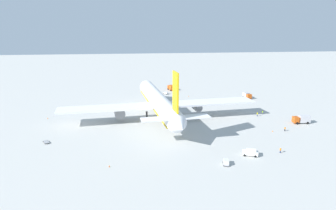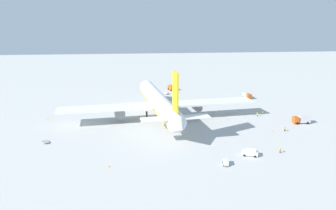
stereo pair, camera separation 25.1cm
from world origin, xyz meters
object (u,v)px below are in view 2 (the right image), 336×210
Objects in this scene: ground_worker_3 at (280,150)px; service_truck_1 at (302,119)px; ground_worker_2 at (285,129)px; traffic_cone_0 at (48,118)px; baggage_cart_0 at (226,162)px; baggage_cart_1 at (166,93)px; service_truck_0 at (247,95)px; traffic_cone_1 at (109,166)px; airliner at (159,102)px; ground_worker_0 at (257,114)px; traffic_cone_3 at (273,131)px; service_van at (250,152)px; service_truck_2 at (171,87)px; ground_worker_1 at (263,112)px; traffic_cone_2 at (189,96)px; baggage_cart_2 at (46,142)px.

service_truck_1 is at bearing -40.23° from ground_worker_3.
traffic_cone_0 is (26.35, 87.36, -0.54)m from ground_worker_2.
baggage_cart_1 is (89.09, 5.28, -0.11)m from baggage_cart_0.
baggage_cart_0 is (-73.93, 34.96, -0.74)m from service_truck_0.
ground_worker_2 is (-7.66, 10.78, -0.88)m from service_truck_1.
ground_worker_3 is at bearing -86.57° from traffic_cone_1.
airliner is 48.79× the size of ground_worker_2.
airliner is 142.41× the size of traffic_cone_1.
traffic_cone_3 is (-18.98, 2.46, -0.64)m from ground_worker_0.
service_truck_1 is at bearing -49.86° from service_van.
ground_worker_2 reaches higher than traffic_cone_3.
baggage_cart_0 is at bearing -179.47° from service_truck_2.
ground_worker_1 is 88.71m from traffic_cone_0.
service_truck_1 is 76.64m from traffic_cone_1.
ground_worker_2 is at bearing 173.47° from service_truck_0.
traffic_cone_3 is at bearing 172.62° from ground_worker_0.
service_truck_2 is at bearing 20.50° from traffic_cone_2.
traffic_cone_1 is (-86.43, 25.86, -0.43)m from baggage_cart_1.
traffic_cone_2 is (36.90, -19.52, -6.55)m from airliner.
baggage_cart_0 reaches higher than baggage_cart_2.
ground_worker_3 is (-68.30, 16.64, -0.73)m from service_truck_0.
baggage_cart_2 is at bearing 76.16° from ground_worker_3.
baggage_cart_0 is (-99.24, -0.91, -0.83)m from service_truck_2.
traffic_cone_2 is (7.49, 29.21, -1.28)m from service_truck_0.
traffic_cone_3 is (20.77, -55.68, 0.00)m from traffic_cone_1.
traffic_cone_2 is (78.76, -36.89, 0.00)m from traffic_cone_1.
traffic_cone_1 is (2.66, 31.14, -0.54)m from baggage_cart_0.
service_truck_1 is 4.06× the size of ground_worker_2.
traffic_cone_0 is (26.94, 6.09, 0.01)m from baggage_cart_2.
service_truck_1 is (-13.30, -53.73, -5.14)m from airliner.
baggage_cart_0 is at bearing 175.96° from traffic_cone_2.
baggage_cart_0 reaches higher than traffic_cone_2.
service_truck_0 is 3.59× the size of ground_worker_2.
service_truck_0 is at bearing -59.65° from baggage_cart_2.
traffic_cone_2 is at bearing 75.61° from service_truck_0.
service_truck_2 reaches higher than ground_worker_2.
service_truck_1 is 3.65× the size of ground_worker_0.
traffic_cone_3 is (-75.82, -25.45, -1.37)m from service_truck_2.
ground_worker_1 is 22.26m from traffic_cone_3.
baggage_cart_0 reaches higher than traffic_cone_3.
airliner reaches higher than baggage_cart_0.
ground_worker_2 is 63.85m from traffic_cone_1.
ground_worker_0 is 19.15m from traffic_cone_3.
traffic_cone_0 and traffic_cone_1 have the same top height.
service_van is 2.82× the size of ground_worker_1.
service_van is 1.69× the size of baggage_cart_1.
airliner is at bearing 121.11° from service_truck_0.
service_truck_2 reaches higher than traffic_cone_0.
ground_worker_0 is (19.44, -79.08, 0.64)m from baggage_cart_2.
service_truck_1 reaches higher than traffic_cone_2.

